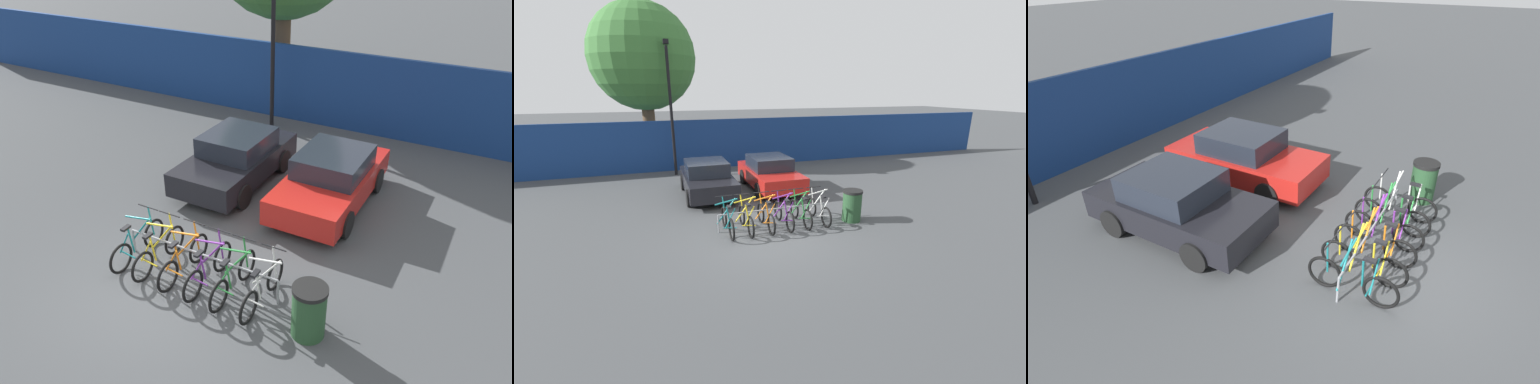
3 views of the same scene
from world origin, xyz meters
TOP-DOWN VIEW (x-y plane):
  - ground_plane at (0.00, 0.00)m, footprint 120.00×120.00m
  - hoarding_wall at (0.00, 9.50)m, footprint 36.00×0.16m
  - bike_rack at (0.40, 0.68)m, footprint 3.53×0.04m
  - bicycle_teal at (-1.10, 0.53)m, footprint 0.68×1.71m
  - bicycle_yellow at (-0.53, 0.53)m, footprint 0.68×1.71m
  - bicycle_orange at (0.09, 0.53)m, footprint 0.68×1.71m
  - bicycle_purple at (0.68, 0.53)m, footprint 0.68×1.71m
  - bicycle_green at (1.26, 0.53)m, footprint 0.68×1.71m
  - bicycle_white at (1.89, 0.53)m, footprint 0.68×1.71m
  - car_black at (-1.05, 4.54)m, footprint 1.91×3.91m
  - car_red at (1.62, 4.65)m, footprint 1.91×4.09m
  - lamp_post at (-2.01, 8.50)m, footprint 0.24×0.44m
  - trash_bin at (2.94, 0.25)m, footprint 0.63×0.63m
  - tree_behind_hoarding at (-3.05, 11.30)m, footprint 5.39×5.39m

SIDE VIEW (x-z plane):
  - ground_plane at x=0.00m, z-range 0.00..0.00m
  - bicycle_teal at x=-1.10m, z-range -0.15..0.90m
  - bicycle_yellow at x=-0.53m, z-range -0.15..0.90m
  - bicycle_orange at x=0.09m, z-range -0.15..0.90m
  - bicycle_purple at x=0.68m, z-range -0.15..0.90m
  - bicycle_green at x=1.26m, z-range -0.15..0.90m
  - bicycle_white at x=1.89m, z-range -0.15..0.90m
  - bike_rack at x=0.40m, z-range 0.20..0.77m
  - trash_bin at x=2.94m, z-range 0.00..1.03m
  - car_black at x=-1.05m, z-range -0.01..1.39m
  - car_red at x=1.62m, z-range -0.01..1.39m
  - hoarding_wall at x=0.00m, z-range 0.00..2.58m
  - lamp_post at x=-2.01m, z-range 0.35..6.61m
  - tree_behind_hoarding at x=-3.05m, z-range 1.46..9.86m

